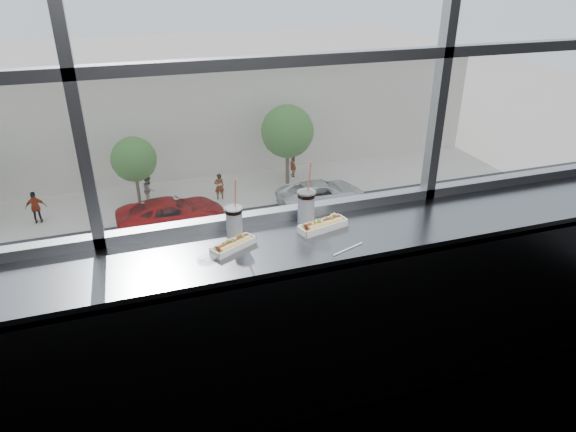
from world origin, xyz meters
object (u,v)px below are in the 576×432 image
object	(u,v)px
soda_cup_left	(234,221)
wrapper	(206,258)
tree_right	(287,132)
hotdog_tray_right	(323,225)
pedestrian_a	(35,204)
loose_straw	(348,249)
tree_center	(134,159)
car_near_e	(481,233)
car_far_c	(321,190)
car_far_b	(171,209)
car_near_c	(129,297)
car_near_d	(291,268)
pedestrian_b	(149,187)
pedestrian_c	(219,184)
soda_cup_right	(306,206)
pedestrian_d	(293,161)
hotdog_tray_left	(233,244)

from	to	relation	value
soda_cup_left	wrapper	size ratio (longest dim) A/B	3.51
wrapper	tree_right	xyz separation A→B (m)	(10.01, 28.33, -8.44)
hotdog_tray_right	pedestrian_a	size ratio (longest dim) A/B	0.13
loose_straw	tree_center	xyz separation A→B (m)	(-0.47, 28.47, -9.21)
car_near_e	tree_right	size ratio (longest dim) A/B	1.26
car_far_c	pedestrian_a	distance (m)	16.57
wrapper	car_far_b	distance (m)	26.74
soda_cup_left	loose_straw	size ratio (longest dim) A/B	1.72
soda_cup_left	car_far_b	xyz separation A→B (m)	(1.59, 24.15, -11.04)
car_near_c	tree_center	size ratio (longest dim) A/B	1.58
car_far_c	car_near_c	xyz separation A→B (m)	(-11.75, -8.00, 0.11)
car_near_d	tree_center	xyz separation A→B (m)	(-5.87, 12.00, 1.76)
soda_cup_left	car_near_d	size ratio (longest dim) A/B	0.06
wrapper	pedestrian_b	distance (m)	30.19
car_far_b	car_near_c	world-z (taller)	car_near_c
hotdog_tray_right	car_far_c	bearing A→B (deg)	53.61
car_near_d	car_near_e	bearing A→B (deg)	-82.45
car_near_e	pedestrian_b	distance (m)	19.40
car_near_c	car_near_d	distance (m)	7.03
car_near_e	pedestrian_c	distance (m)	15.64
car_near_c	tree_right	distance (m)	16.41
hotdog_tray_right	car_near_d	distance (m)	20.33
pedestrian_b	pedestrian_c	bearing A→B (deg)	-101.32
pedestrian_a	hotdog_tray_right	bearing A→B (deg)	102.68
soda_cup_right	wrapper	xyz separation A→B (m)	(-0.62, -0.22, -0.10)
car_near_d	pedestrian_d	size ratio (longest dim) A/B	2.92
tree_center	pedestrian_d	bearing A→B (deg)	6.07
loose_straw	soda_cup_left	bearing A→B (deg)	129.30
car_far_c	car_far_b	xyz separation A→B (m)	(-9.07, 0.00, 0.09)
wrapper	pedestrian_c	bearing A→B (deg)	79.35
car_far_c	car_near_c	size ratio (longest dim) A/B	0.90
car_near_e	pedestrian_a	world-z (taller)	car_near_e
soda_cup_right	loose_straw	bearing A→B (deg)	-73.25
hotdog_tray_left	pedestrian_b	xyz separation A→B (m)	(0.74, 28.03, -11.04)
wrapper	tree_right	distance (m)	31.21
soda_cup_left	car_near_d	bearing A→B (deg)	69.83
wrapper	car_near_e	size ratio (longest dim) A/B	0.01
car_far_c	tree_center	world-z (taller)	tree_center
car_far_b	tree_center	xyz separation A→B (m)	(-1.52, 4.00, 1.73)
wrapper	car_far_c	size ratio (longest dim) A/B	0.02
loose_straw	tree_center	world-z (taller)	loose_straw
wrapper	hotdog_tray_left	bearing A→B (deg)	24.15
soda_cup_left	hotdog_tray_right	bearing A→B (deg)	-6.54
soda_cup_left	car_near_c	xyz separation A→B (m)	(-1.10, 16.15, -11.02)
car_near_e	pedestrian_c	world-z (taller)	car_near_e
pedestrian_d	tree_right	bearing A→B (deg)	-34.73
pedestrian_d	pedestrian_c	bearing A→B (deg)	-68.74
soda_cup_right	hotdog_tray_left	bearing A→B (deg)	-162.21
soda_cup_right	wrapper	bearing A→B (deg)	-160.56
hotdog_tray_left	wrapper	size ratio (longest dim) A/B	2.61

